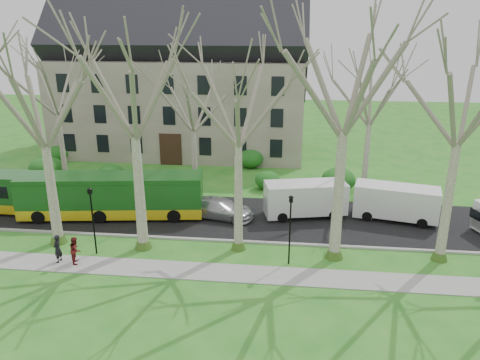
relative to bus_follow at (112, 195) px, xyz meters
name	(u,v)px	position (x,y,z in m)	size (l,w,h in m)	color
ground	(194,251)	(7.02, -4.71, -1.71)	(120.00, 120.00, 0.00)	#257722
sidewalk	(185,270)	(7.02, -7.21, -1.68)	(70.00, 2.00, 0.06)	gray
road	(209,216)	(7.02, 0.79, -1.68)	(80.00, 8.00, 0.06)	black
curb	(198,239)	(7.02, -3.21, -1.64)	(80.00, 0.25, 0.14)	#A5A39E
building	(182,77)	(1.02, 19.29, 6.36)	(26.50, 12.20, 16.00)	gray
tree_row_verge	(191,143)	(7.02, -4.41, 5.29)	(49.00, 7.00, 14.00)	gray
tree_row_far	(203,121)	(5.69, 6.29, 4.29)	(33.00, 7.00, 12.00)	gray
lamp_row	(189,220)	(7.02, -5.71, 0.86)	(36.22, 0.22, 4.30)	black
hedges	(174,167)	(2.35, 9.29, -0.71)	(30.60, 8.60, 2.00)	#215D1A
bus_follow	(112,195)	(0.00, 0.00, 0.00)	(13.20, 2.75, 3.30)	#164D17
sedan	(220,208)	(7.93, 0.60, -0.93)	(2.02, 4.96, 1.44)	silver
van_a	(305,199)	(14.11, 1.59, -0.36)	(5.90, 2.15, 2.58)	silver
van_b	(396,203)	(20.61, 1.64, -0.38)	(5.83, 2.12, 2.54)	silver
pedestrian_a	(57,249)	(-0.76, -7.07, -0.77)	(0.64, 0.42, 1.75)	black
pedestrian_b	(76,250)	(0.35, -7.03, -0.82)	(0.81, 0.63, 1.66)	maroon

